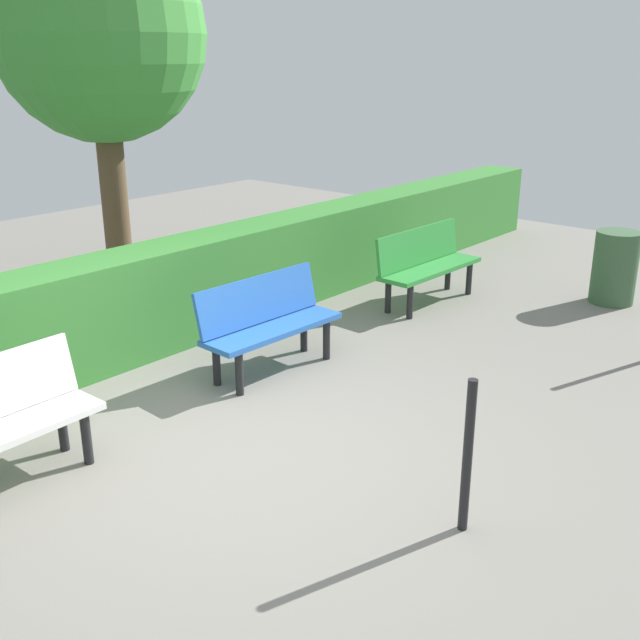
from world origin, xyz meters
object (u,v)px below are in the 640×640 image
trash_bin (615,267)px  tree_near (100,37)px  bench_green (426,262)px  bench_blue (267,320)px

trash_bin → tree_near: bearing=-53.3°
bench_green → trash_bin: 2.18m
bench_blue → tree_near: (-0.54, -3.01, 2.44)m
bench_green → tree_near: size_ratio=0.37×
bench_green → bench_blue: size_ratio=1.08×
tree_near → trash_bin: (-3.49, 4.67, -2.50)m
bench_green → trash_bin: bench_green is taller
bench_green → bench_blue: bench_green is taller
trash_bin → bench_blue: bearing=-22.4°
tree_near → trash_bin: tree_near is taller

